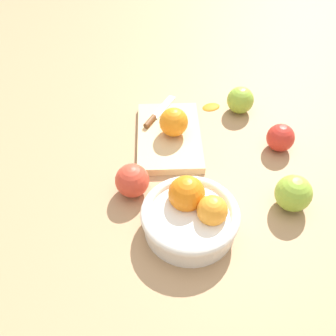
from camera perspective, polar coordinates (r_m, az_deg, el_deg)
name	(u,v)px	position (r m, az deg, el deg)	size (l,w,h in m)	color
ground_plane	(195,160)	(0.96, 3.89, 1.13)	(2.40, 2.40, 0.00)	tan
bowl	(191,215)	(0.80, 3.36, -6.77)	(0.20, 0.20, 0.10)	white
cutting_board	(169,136)	(1.01, 0.17, 4.59)	(0.26, 0.16, 0.02)	#DBB77F
orange_on_board	(174,122)	(0.98, 0.82, 6.64)	(0.07, 0.07, 0.07)	orange
knife	(156,115)	(1.05, -1.75, 7.67)	(0.13, 0.12, 0.01)	silver
apple_front_left	(293,193)	(0.87, 17.67, -3.50)	(0.08, 0.08, 0.08)	#8EB738
apple_front_center	(280,138)	(1.01, 15.94, 4.24)	(0.07, 0.07, 0.07)	red
apple_front_right	(240,100)	(1.10, 10.41, 9.62)	(0.07, 0.07, 0.07)	#8EB738
apple_back_left	(132,181)	(0.86, -5.20, -1.82)	(0.08, 0.08, 0.08)	#D6422D
citrus_peel	(211,106)	(1.12, 6.25, 8.88)	(0.05, 0.04, 0.01)	orange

